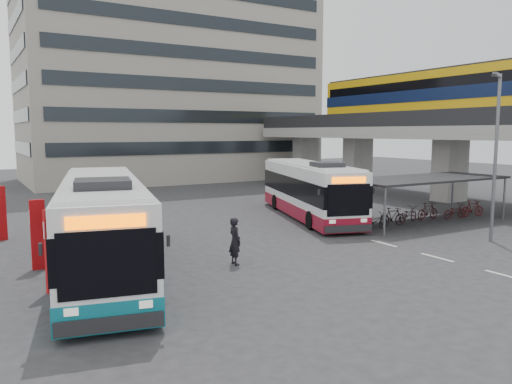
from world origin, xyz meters
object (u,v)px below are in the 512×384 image
lamp_post (496,147)px  bus_main (309,190)px  pedestrian (235,241)px  bus_teal (103,226)px

lamp_post → bus_main: bearing=86.2°
pedestrian → lamp_post: bearing=-100.2°
bus_teal → pedestrian: (4.65, -1.40, -0.80)m
bus_teal → pedestrian: 4.93m
bus_teal → pedestrian: bus_teal is taller
pedestrian → bus_main: bearing=-49.3°
bus_main → pedestrian: 11.62m
bus_main → lamp_post: bearing=-54.2°
bus_teal → lamp_post: bearing=-0.7°
bus_main → lamp_post: size_ratio=1.56×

